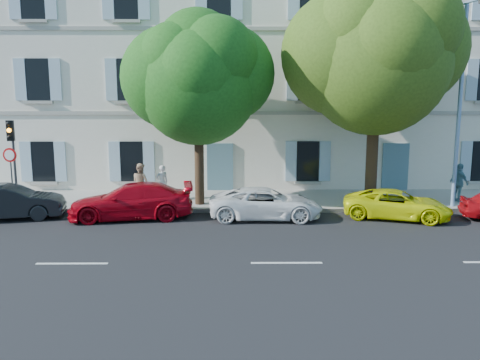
{
  "coord_description": "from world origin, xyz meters",
  "views": [
    {
      "loc": [
        -1.43,
        -16.55,
        4.37
      ],
      "look_at": [
        -1.25,
        2.0,
        1.4
      ],
      "focal_mm": 35.0,
      "sensor_mm": 36.0,
      "label": 1
    }
  ],
  "objects_px": {
    "road_sign": "(11,165)",
    "pedestrian_a": "(162,182)",
    "car_dark_sedan": "(8,202)",
    "street_lamp": "(462,94)",
    "pedestrian_b": "(141,182)",
    "pedestrian_c": "(459,183)",
    "traffic_light": "(12,145)",
    "car_red_coupe": "(131,201)",
    "car_yellow_supercar": "(397,204)",
    "tree_left": "(198,84)",
    "tree_right": "(376,62)",
    "car_white_coupe": "(266,203)"
  },
  "relations": [
    {
      "from": "pedestrian_b",
      "to": "pedestrian_c",
      "type": "relative_size",
      "value": 0.99
    },
    {
      "from": "car_white_coupe",
      "to": "road_sign",
      "type": "bearing_deg",
      "value": 84.08
    },
    {
      "from": "car_dark_sedan",
      "to": "traffic_light",
      "type": "distance_m",
      "value": 2.73
    },
    {
      "from": "pedestrian_b",
      "to": "pedestrian_c",
      "type": "xyz_separation_m",
      "value": [
        14.08,
        -0.34,
        0.01
      ]
    },
    {
      "from": "pedestrian_a",
      "to": "pedestrian_b",
      "type": "relative_size",
      "value": 0.93
    },
    {
      "from": "car_red_coupe",
      "to": "car_white_coupe",
      "type": "height_order",
      "value": "car_red_coupe"
    },
    {
      "from": "car_dark_sedan",
      "to": "car_red_coupe",
      "type": "relative_size",
      "value": 0.86
    },
    {
      "from": "car_dark_sedan",
      "to": "street_lamp",
      "type": "xyz_separation_m",
      "value": [
        17.97,
        1.37,
        4.14
      ]
    },
    {
      "from": "car_dark_sedan",
      "to": "car_red_coupe",
      "type": "height_order",
      "value": "car_red_coupe"
    },
    {
      "from": "tree_right",
      "to": "street_lamp",
      "type": "bearing_deg",
      "value": -9.72
    },
    {
      "from": "tree_right",
      "to": "tree_left",
      "type": "bearing_deg",
      "value": 179.1
    },
    {
      "from": "road_sign",
      "to": "car_dark_sedan",
      "type": "bearing_deg",
      "value": -71.4
    },
    {
      "from": "car_white_coupe",
      "to": "tree_left",
      "type": "xyz_separation_m",
      "value": [
        -2.72,
        2.06,
        4.62
      ]
    },
    {
      "from": "street_lamp",
      "to": "tree_right",
      "type": "bearing_deg",
      "value": 170.28
    },
    {
      "from": "street_lamp",
      "to": "pedestrian_c",
      "type": "relative_size",
      "value": 4.85
    },
    {
      "from": "car_dark_sedan",
      "to": "road_sign",
      "type": "bearing_deg",
      "value": 5.21
    },
    {
      "from": "tree_left",
      "to": "pedestrian_c",
      "type": "height_order",
      "value": "tree_left"
    },
    {
      "from": "car_white_coupe",
      "to": "car_yellow_supercar",
      "type": "relative_size",
      "value": 1.08
    },
    {
      "from": "traffic_light",
      "to": "pedestrian_b",
      "type": "height_order",
      "value": "traffic_light"
    },
    {
      "from": "car_yellow_supercar",
      "to": "tree_right",
      "type": "relative_size",
      "value": 0.43
    },
    {
      "from": "tree_left",
      "to": "pedestrian_b",
      "type": "height_order",
      "value": "tree_left"
    },
    {
      "from": "street_lamp",
      "to": "pedestrian_a",
      "type": "bearing_deg",
      "value": 172.36
    },
    {
      "from": "car_yellow_supercar",
      "to": "pedestrian_a",
      "type": "distance_m",
      "value": 10.08
    },
    {
      "from": "traffic_light",
      "to": "pedestrian_b",
      "type": "distance_m",
      "value": 5.47
    },
    {
      "from": "road_sign",
      "to": "pedestrian_a",
      "type": "bearing_deg",
      "value": 16.2
    },
    {
      "from": "tree_left",
      "to": "tree_right",
      "type": "bearing_deg",
      "value": -0.9
    },
    {
      "from": "car_dark_sedan",
      "to": "pedestrian_c",
      "type": "bearing_deg",
      "value": -95.88
    },
    {
      "from": "car_dark_sedan",
      "to": "pedestrian_b",
      "type": "bearing_deg",
      "value": -71.84
    },
    {
      "from": "street_lamp",
      "to": "traffic_light",
      "type": "bearing_deg",
      "value": 179.02
    },
    {
      "from": "car_dark_sedan",
      "to": "traffic_light",
      "type": "height_order",
      "value": "traffic_light"
    },
    {
      "from": "car_dark_sedan",
      "to": "car_yellow_supercar",
      "type": "height_order",
      "value": "car_dark_sedan"
    },
    {
      "from": "car_yellow_supercar",
      "to": "street_lamp",
      "type": "bearing_deg",
      "value": -45.91
    },
    {
      "from": "traffic_light",
      "to": "pedestrian_b",
      "type": "bearing_deg",
      "value": 12.33
    },
    {
      "from": "tree_right",
      "to": "road_sign",
      "type": "xyz_separation_m",
      "value": [
        -15.03,
        -0.62,
        -4.16
      ]
    },
    {
      "from": "traffic_light",
      "to": "street_lamp",
      "type": "height_order",
      "value": "street_lamp"
    },
    {
      "from": "tree_right",
      "to": "street_lamp",
      "type": "distance_m",
      "value": 3.68
    },
    {
      "from": "tree_left",
      "to": "tree_right",
      "type": "xyz_separation_m",
      "value": [
        7.36,
        -0.12,
        0.89
      ]
    },
    {
      "from": "car_yellow_supercar",
      "to": "traffic_light",
      "type": "bearing_deg",
      "value": 101.95
    },
    {
      "from": "tree_right",
      "to": "pedestrian_b",
      "type": "relative_size",
      "value": 5.52
    },
    {
      "from": "tree_right",
      "to": "pedestrian_a",
      "type": "relative_size",
      "value": 5.94
    },
    {
      "from": "car_yellow_supercar",
      "to": "tree_left",
      "type": "distance_m",
      "value": 9.36
    },
    {
      "from": "car_yellow_supercar",
      "to": "tree_right",
      "type": "distance_m",
      "value": 5.92
    },
    {
      "from": "tree_left",
      "to": "pedestrian_a",
      "type": "relative_size",
      "value": 5.04
    },
    {
      "from": "street_lamp",
      "to": "tree_left",
      "type": "bearing_deg",
      "value": 176.29
    },
    {
      "from": "car_yellow_supercar",
      "to": "car_red_coupe",
      "type": "bearing_deg",
      "value": 107.63
    },
    {
      "from": "tree_right",
      "to": "road_sign",
      "type": "height_order",
      "value": "tree_right"
    },
    {
      "from": "car_white_coupe",
      "to": "pedestrian_a",
      "type": "distance_m",
      "value": 5.43
    },
    {
      "from": "car_red_coupe",
      "to": "street_lamp",
      "type": "xyz_separation_m",
      "value": [
        13.25,
        1.29,
        4.13
      ]
    },
    {
      "from": "pedestrian_a",
      "to": "pedestrian_b",
      "type": "distance_m",
      "value": 0.94
    },
    {
      "from": "traffic_light",
      "to": "road_sign",
      "type": "distance_m",
      "value": 0.89
    }
  ]
}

